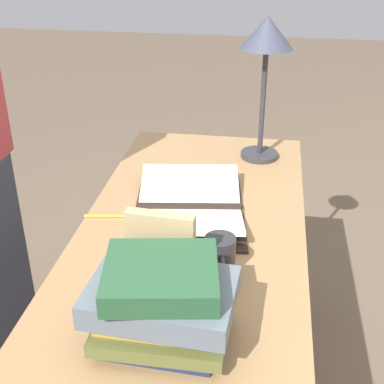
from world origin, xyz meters
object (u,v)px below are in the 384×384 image
Objects in this scene: book_stack_tall at (162,303)px; pencil at (110,216)px; reading_lamp at (266,46)px; coffee_mug at (220,256)px; book_standing_upright at (161,256)px; open_book at (189,206)px.

book_stack_tall reaches higher than pencil.
coffee_mug is (0.71, -0.07, -0.34)m from reading_lamp.
book_standing_upright reaches higher than pencil.
reading_lamp is at bearing 147.98° from open_book.
reading_lamp is 0.75m from pencil.
reading_lamp reaches higher than open_book.
reading_lamp is at bearing 174.50° from coffee_mug.
book_standing_upright is at bearing -49.98° from coffee_mug.
open_book is 0.40m from book_standing_upright.
book_standing_upright is 0.44× the size of reading_lamp.
book_stack_tall is 0.53m from pencil.
coffee_mug is at bearing 159.40° from book_stack_tall.
book_stack_tall is 2.82× the size of coffee_mug.
book_stack_tall is 0.62× the size of reading_lamp.
open_book reaches higher than pencil.
reading_lamp reaches higher than pencil.
open_book is 0.31m from coffee_mug.
open_book is at bearing -176.84° from book_stack_tall.
pencil is (-0.21, -0.34, -0.05)m from coffee_mug.
reading_lamp is 4.57× the size of coffee_mug.
coffee_mug is at bearing -5.50° from reading_lamp.
pencil is at bearing -39.87° from reading_lamp.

